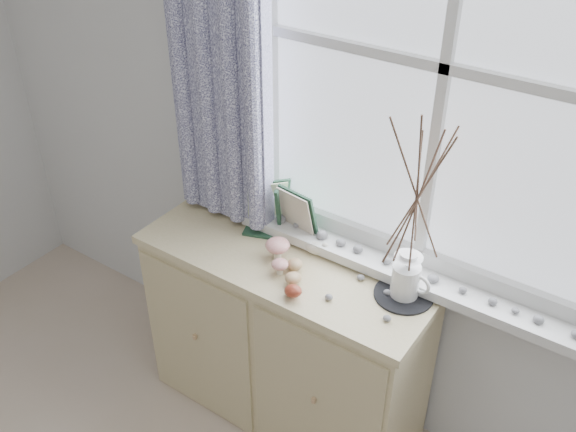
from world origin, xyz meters
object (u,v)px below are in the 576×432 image
at_px(botanical_book, 276,213).
at_px(twig_pitcher, 417,191).
at_px(sideboard, 284,340).
at_px(toadstool_cluster, 278,251).

relative_size(botanical_book, twig_pitcher, 0.45).
distance_m(sideboard, botanical_book, 0.56).
distance_m(sideboard, toadstool_cluster, 0.48).
relative_size(toadstool_cluster, twig_pitcher, 0.19).
height_order(botanical_book, twig_pitcher, twig_pitcher).
bearing_deg(sideboard, botanical_book, 136.24).
distance_m(sideboard, twig_pitcher, 0.99).
distance_m(botanical_book, twig_pitcher, 0.66).
bearing_deg(twig_pitcher, toadstool_cluster, -163.90).
relative_size(botanical_book, toadstool_cluster, 2.32).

